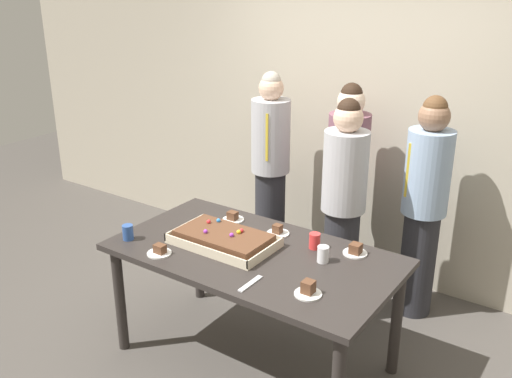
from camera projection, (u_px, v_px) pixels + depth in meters
ground_plane at (254, 358)px, 3.77m from camera, size 12.00×12.00×0.00m
interior_back_panel at (369, 96)px, 4.47m from camera, size 8.00×0.12×3.00m
party_table at (254, 265)px, 3.52m from camera, size 1.77×0.97×0.80m
sheet_cake at (224, 239)px, 3.57m from camera, size 0.65×0.39×0.11m
plated_slice_near_left at (355, 251)px, 3.45m from camera, size 0.15×0.15×0.07m
plated_slice_near_right at (278, 231)px, 3.72m from camera, size 0.15×0.15×0.07m
plated_slice_far_left at (233, 218)px, 3.92m from camera, size 0.15×0.15×0.07m
plated_slice_far_right at (308, 290)px, 3.01m from camera, size 0.15×0.15×0.08m
plated_slice_center_front at (160, 251)px, 3.45m from camera, size 0.15×0.15×0.06m
drink_cup_nearest at (128, 232)px, 3.63m from camera, size 0.07×0.07×0.10m
drink_cup_middle at (315, 241)px, 3.51m from camera, size 0.07×0.07×0.10m
drink_cup_far_end at (323, 254)px, 3.35m from camera, size 0.07×0.07×0.10m
cake_server_utensil at (250, 284)px, 3.12m from camera, size 0.03×0.20×0.01m
person_serving_front at (424, 205)px, 4.01m from camera, size 0.32×0.32×1.66m
person_green_shirt_behind at (346, 185)px, 4.37m from camera, size 0.32×0.32×1.67m
person_striped_tie_right at (270, 170)px, 4.65m from camera, size 0.32×0.32×1.70m
person_far_right_suit at (343, 209)px, 3.95m from camera, size 0.31×0.31×1.65m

